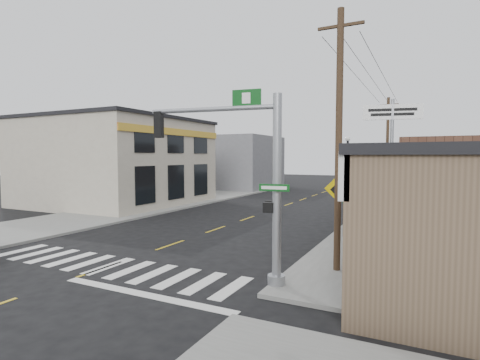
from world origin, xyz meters
The scene contains 19 objects.
ground centered at (0.00, 0.00, 0.00)m, with size 140.00×140.00×0.00m, color black.
sidewalk_right centered at (9.00, 13.00, 0.07)m, with size 6.00×38.00×0.13m, color slate.
sidewalk_left centered at (-9.00, 13.00, 0.07)m, with size 6.00×38.00×0.13m, color slate.
center_line centered at (0.00, 8.00, 0.01)m, with size 0.12×56.00×0.01m, color gold.
crosswalk centered at (0.00, 0.40, 0.01)m, with size 11.00×2.20×0.01m, color silver.
left_building centered at (-13.00, 14.00, 3.40)m, with size 12.00×12.00×6.80m, color #B7AD98.
bldg_distant_right centered at (12.00, 30.00, 2.80)m, with size 8.00×10.00×5.60m, color #523325.
bldg_distant_left centered at (-11.00, 32.00, 3.20)m, with size 9.00×10.00×6.40m, color slate.
traffic_signal_pole centered at (5.51, 0.94, 3.59)m, with size 4.58×0.37×5.80m.
guide_sign centered at (7.30, 8.69, 1.90)m, with size 1.56×0.13×2.73m.
fire_hydrant centered at (8.50, 5.43, 0.47)m, with size 0.20×0.20×0.63m.
ped_crossing_sign centered at (6.30, 8.57, 2.07)m, with size 1.10×0.08×2.84m.
lamp_post centered at (6.36, 11.28, 2.97)m, with size 0.63×0.50×4.88m.
dance_center_sign centered at (8.18, 15.32, 5.57)m, with size 3.43×0.21×7.29m.
bare_tree centered at (9.25, 4.29, 3.67)m, with size 2.25×2.25×4.50m.
shrub_front centered at (9.52, 1.90, 0.59)m, with size 1.24×1.24×0.93m, color black.
shrub_back centered at (8.92, 6.21, 0.49)m, with size 0.96×0.96×0.72m, color black.
utility_pole_near centered at (7.50, 3.21, 4.54)m, with size 1.49×0.22×8.59m.
utility_pole_far centered at (7.50, 20.23, 4.30)m, with size 1.41×0.21×8.13m.
Camera 1 is at (10.11, -9.32, 3.94)m, focal length 28.00 mm.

